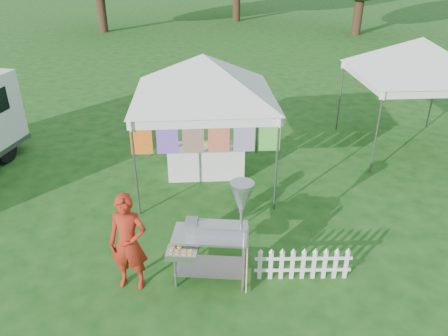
{
  "coord_description": "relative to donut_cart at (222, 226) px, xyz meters",
  "views": [
    {
      "loc": [
        -0.17,
        -5.74,
        5.03
      ],
      "look_at": [
        0.34,
        1.92,
        1.1
      ],
      "focal_mm": 35.0,
      "sensor_mm": 36.0,
      "label": 1
    }
  ],
  "objects": [
    {
      "name": "donut_cart",
      "position": [
        0.0,
        0.0,
        0.0
      ],
      "size": [
        1.42,
        0.88,
        1.84
      ],
      "rotation": [
        0.0,
        0.0,
        -0.14
      ],
      "color": "gray",
      "rests_on": "ground"
    },
    {
      "name": "canopy_right",
      "position": [
        5.32,
        5.04,
        1.91
      ],
      "size": [
        4.24,
        4.24,
        3.45
      ],
      "color": "#59595E",
      "rests_on": "ground"
    },
    {
      "name": "picket_fence",
      "position": [
        1.35,
        -0.08,
        -0.8
      ],
      "size": [
        1.62,
        0.11,
        0.56
      ],
      "rotation": [
        0.0,
        0.0,
        -0.05
      ],
      "color": "white",
      "rests_on": "ground"
    },
    {
      "name": "display_table",
      "position": [
        -0.15,
        3.77,
        -0.7
      ],
      "size": [
        1.8,
        0.7,
        0.76
      ],
      "primitive_type": "cube",
      "color": "white",
      "rests_on": "ground"
    },
    {
      "name": "vendor",
      "position": [
        -1.48,
        -0.03,
        -0.23
      ],
      "size": [
        0.68,
        0.51,
        1.71
      ],
      "primitive_type": "imported",
      "rotation": [
        0.0,
        0.0,
        -0.18
      ],
      "color": "maroon",
      "rests_on": "ground"
    },
    {
      "name": "canopy_main",
      "position": [
        -0.18,
        3.54,
        1.9
      ],
      "size": [
        4.24,
        4.24,
        3.45
      ],
      "color": "#59595E",
      "rests_on": "ground"
    },
    {
      "name": "ground",
      "position": [
        -0.18,
        0.04,
        -1.08
      ],
      "size": [
        120.0,
        120.0,
        0.0
      ],
      "primitive_type": "plane",
      "color": "#174513",
      "rests_on": "ground"
    }
  ]
}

